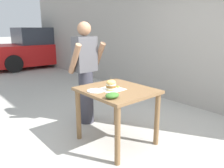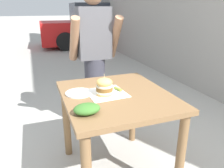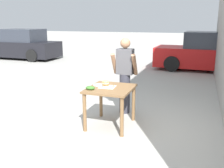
{
  "view_description": "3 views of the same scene",
  "coord_description": "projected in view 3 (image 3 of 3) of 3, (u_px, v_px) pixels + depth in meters",
  "views": [
    {
      "loc": [
        -1.92,
        -2.13,
        1.6
      ],
      "look_at": [
        0.0,
        0.1,
        0.84
      ],
      "focal_mm": 35.0,
      "sensor_mm": 36.0,
      "label": 1
    },
    {
      "loc": [
        -0.6,
        -1.54,
        1.45
      ],
      "look_at": [
        0.0,
        0.1,
        0.84
      ],
      "focal_mm": 35.0,
      "sensor_mm": 36.0,
      "label": 2
    },
    {
      "loc": [
        1.63,
        -4.66,
        2.07
      ],
      "look_at": [
        0.0,
        0.1,
        0.84
      ],
      "focal_mm": 42.0,
      "sensor_mm": 36.0,
      "label": 3
    }
  ],
  "objects": [
    {
      "name": "parked_car_far_end",
      "position": [
        208.0,
        53.0,
        10.91
      ],
      "size": [
        4.26,
        1.96,
        1.6
      ],
      "color": "red",
      "rests_on": "ground"
    },
    {
      "name": "side_salad",
      "position": [
        90.0,
        88.0,
        4.95
      ],
      "size": [
        0.18,
        0.14,
        0.07
      ],
      "primitive_type": "ellipsoid",
      "color": "#386B28",
      "rests_on": "patio_table"
    },
    {
      "name": "patio_table",
      "position": [
        110.0,
        95.0,
        5.13
      ],
      "size": [
        0.85,
        0.97,
        0.79
      ],
      "color": "brown",
      "rests_on": "ground"
    },
    {
      "name": "ground_plane",
      "position": [
        110.0,
        125.0,
        5.29
      ],
      "size": [
        80.0,
        80.0,
        0.0
      ],
      "primitive_type": "plane",
      "color": "#ADAAA3"
    },
    {
      "name": "diner_across_table",
      "position": [
        125.0,
        75.0,
        5.82
      ],
      "size": [
        0.55,
        0.35,
        1.69
      ],
      "color": "#33333D",
      "rests_on": "ground"
    },
    {
      "name": "side_plate_with_forks",
      "position": [
        99.0,
        85.0,
        5.28
      ],
      "size": [
        0.22,
        0.22,
        0.02
      ],
      "color": "white",
      "rests_on": "patio_table"
    },
    {
      "name": "sandwich",
      "position": [
        106.0,
        84.0,
        5.12
      ],
      "size": [
        0.14,
        0.14,
        0.17
      ],
      "color": "#E5B25B",
      "rests_on": "serving_paper"
    },
    {
      "name": "parked_car_near_curb",
      "position": [
        21.0,
        45.0,
        14.27
      ],
      "size": [
        4.23,
        1.88,
        1.6
      ],
      "color": "black",
      "rests_on": "ground"
    },
    {
      "name": "serving_paper",
      "position": [
        107.0,
        87.0,
        5.15
      ],
      "size": [
        0.32,
        0.32,
        0.0
      ],
      "primitive_type": "cube",
      "rotation": [
        0.0,
        0.0,
        0.06
      ],
      "color": "white",
      "rests_on": "patio_table"
    },
    {
      "name": "pickle_spear",
      "position": [
        113.0,
        86.0,
        5.14
      ],
      "size": [
        0.05,
        0.09,
        0.02
      ],
      "primitive_type": "cylinder",
      "rotation": [
        0.0,
        1.57,
        1.87
      ],
      "color": "#8EA83D",
      "rests_on": "serving_paper"
    }
  ]
}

